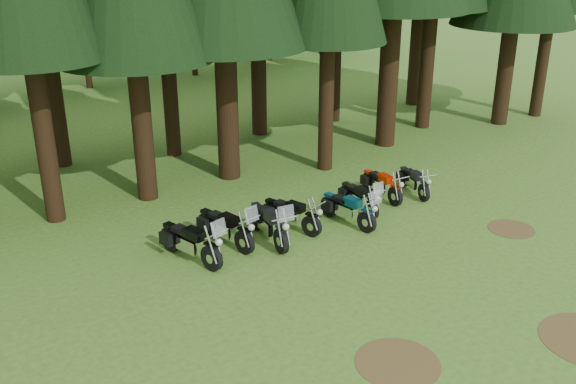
{
  "coord_description": "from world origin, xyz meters",
  "views": [
    {
      "loc": [
        -11.49,
        -9.44,
        8.39
      ],
      "look_at": [
        -0.6,
        5.0,
        1.0
      ],
      "focal_mm": 40.0,
      "sensor_mm": 36.0,
      "label": 1
    }
  ],
  "objects_px": {
    "motorcycle_4": "(348,210)",
    "motorcycle_5": "(359,198)",
    "motorcycle_1": "(225,228)",
    "motorcycle_7": "(414,182)",
    "motorcycle_0": "(191,243)",
    "motorcycle_6": "(381,185)",
    "motorcycle_2": "(269,225)",
    "motorcycle_3": "(291,215)"
  },
  "relations": [
    {
      "from": "motorcycle_4",
      "to": "motorcycle_6",
      "type": "xyz_separation_m",
      "value": [
        2.31,
        0.9,
        -0.03
      ]
    },
    {
      "from": "motorcycle_2",
      "to": "motorcycle_4",
      "type": "distance_m",
      "value": 2.66
    },
    {
      "from": "motorcycle_0",
      "to": "motorcycle_7",
      "type": "distance_m",
      "value": 8.48
    },
    {
      "from": "motorcycle_1",
      "to": "motorcycle_5",
      "type": "bearing_deg",
      "value": -15.06
    },
    {
      "from": "motorcycle_2",
      "to": "motorcycle_4",
      "type": "height_order",
      "value": "motorcycle_2"
    },
    {
      "from": "motorcycle_5",
      "to": "motorcycle_7",
      "type": "height_order",
      "value": "motorcycle_5"
    },
    {
      "from": "motorcycle_2",
      "to": "motorcycle_5",
      "type": "xyz_separation_m",
      "value": [
        3.56,
        0.02,
        -0.08
      ]
    },
    {
      "from": "motorcycle_0",
      "to": "motorcycle_1",
      "type": "xyz_separation_m",
      "value": [
        1.27,
        0.27,
        -0.02
      ]
    },
    {
      "from": "motorcycle_1",
      "to": "motorcycle_7",
      "type": "distance_m",
      "value": 7.23
    },
    {
      "from": "motorcycle_6",
      "to": "motorcycle_7",
      "type": "distance_m",
      "value": 1.23
    },
    {
      "from": "motorcycle_1",
      "to": "motorcycle_7",
      "type": "bearing_deg",
      "value": -12.96
    },
    {
      "from": "motorcycle_1",
      "to": "motorcycle_3",
      "type": "relative_size",
      "value": 1.1
    },
    {
      "from": "motorcycle_4",
      "to": "motorcycle_6",
      "type": "distance_m",
      "value": 2.48
    },
    {
      "from": "motorcycle_0",
      "to": "motorcycle_3",
      "type": "xyz_separation_m",
      "value": [
        3.37,
        -0.05,
        -0.06
      ]
    },
    {
      "from": "motorcycle_3",
      "to": "motorcycle_5",
      "type": "distance_m",
      "value": 2.59
    },
    {
      "from": "motorcycle_4",
      "to": "motorcycle_6",
      "type": "bearing_deg",
      "value": 16.67
    },
    {
      "from": "motorcycle_4",
      "to": "motorcycle_5",
      "type": "relative_size",
      "value": 1.09
    },
    {
      "from": "motorcycle_1",
      "to": "motorcycle_4",
      "type": "height_order",
      "value": "motorcycle_1"
    },
    {
      "from": "motorcycle_2",
      "to": "motorcycle_7",
      "type": "xyz_separation_m",
      "value": [
        6.09,
        -0.01,
        -0.1
      ]
    },
    {
      "from": "motorcycle_0",
      "to": "motorcycle_6",
      "type": "relative_size",
      "value": 1.15
    },
    {
      "from": "motorcycle_1",
      "to": "motorcycle_6",
      "type": "height_order",
      "value": "motorcycle_1"
    },
    {
      "from": "motorcycle_6",
      "to": "motorcycle_7",
      "type": "bearing_deg",
      "value": -10.16
    },
    {
      "from": "motorcycle_2",
      "to": "motorcycle_7",
      "type": "bearing_deg",
      "value": 10.9
    },
    {
      "from": "motorcycle_5",
      "to": "motorcycle_1",
      "type": "bearing_deg",
      "value": -178.85
    },
    {
      "from": "motorcycle_0",
      "to": "motorcycle_7",
      "type": "bearing_deg",
      "value": -13.64
    },
    {
      "from": "motorcycle_5",
      "to": "motorcycle_6",
      "type": "xyz_separation_m",
      "value": [
        1.35,
        0.35,
        0.01
      ]
    },
    {
      "from": "motorcycle_7",
      "to": "motorcycle_4",
      "type": "bearing_deg",
      "value": -152.79
    },
    {
      "from": "motorcycle_0",
      "to": "motorcycle_2",
      "type": "xyz_separation_m",
      "value": [
        2.39,
        -0.3,
        -0.0
      ]
    },
    {
      "from": "motorcycle_3",
      "to": "motorcycle_7",
      "type": "bearing_deg",
      "value": -17.14
    },
    {
      "from": "motorcycle_0",
      "to": "motorcycle_5",
      "type": "bearing_deg",
      "value": -14.25
    },
    {
      "from": "motorcycle_4",
      "to": "motorcycle_5",
      "type": "height_order",
      "value": "motorcycle_4"
    },
    {
      "from": "motorcycle_1",
      "to": "motorcycle_4",
      "type": "xyz_separation_m",
      "value": [
        3.72,
        -1.09,
        -0.03
      ]
    },
    {
      "from": "motorcycle_3",
      "to": "motorcycle_4",
      "type": "distance_m",
      "value": 1.8
    },
    {
      "from": "motorcycle_4",
      "to": "motorcycle_1",
      "type": "bearing_deg",
      "value": 159.02
    },
    {
      "from": "motorcycle_3",
      "to": "motorcycle_4",
      "type": "xyz_separation_m",
      "value": [
        1.62,
        -0.77,
        0.02
      ]
    },
    {
      "from": "motorcycle_2",
      "to": "motorcycle_5",
      "type": "height_order",
      "value": "motorcycle_2"
    },
    {
      "from": "motorcycle_4",
      "to": "motorcycle_7",
      "type": "relative_size",
      "value": 1.17
    },
    {
      "from": "motorcycle_5",
      "to": "motorcycle_7",
      "type": "distance_m",
      "value": 2.52
    },
    {
      "from": "motorcycle_2",
      "to": "motorcycle_5",
      "type": "relative_size",
      "value": 1.19
    },
    {
      "from": "motorcycle_5",
      "to": "motorcycle_0",
      "type": "bearing_deg",
      "value": -174.9
    },
    {
      "from": "motorcycle_2",
      "to": "motorcycle_3",
      "type": "distance_m",
      "value": 1.01
    },
    {
      "from": "motorcycle_0",
      "to": "motorcycle_3",
      "type": "relative_size",
      "value": 1.13
    }
  ]
}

